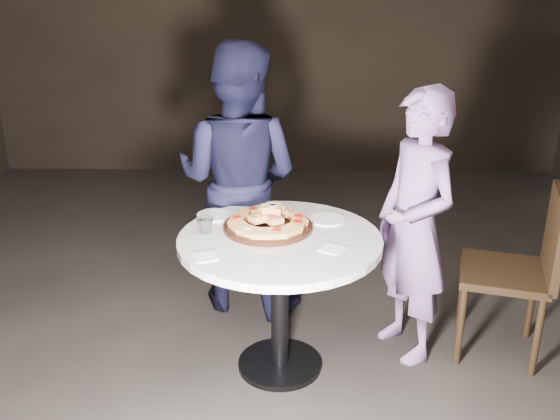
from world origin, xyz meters
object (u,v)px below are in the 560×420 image
table (280,263)px  water_glass (205,226)px  chair_right (525,263)px  diner_teal (415,227)px  focaccia_pile (268,219)px  chair_far (245,211)px  serving_board (268,227)px  diner_navy (238,180)px

table → water_glass: (-0.39, 0.05, 0.19)m
chair_right → diner_teal: (-0.61, 0.03, 0.20)m
table → focaccia_pile: size_ratio=3.08×
focaccia_pile → diner_teal: (0.80, 0.08, -0.08)m
diner_teal → chair_far: bearing=-160.4°
chair_far → diner_teal: (1.01, -1.03, 0.32)m
water_glass → chair_right: 1.76m
chair_right → water_glass: bearing=-70.8°
diner_teal → chair_right: bearing=62.8°
focaccia_pile → chair_right: chair_right is taller
table → focaccia_pile: focaccia_pile is taller
table → serving_board: (-0.07, 0.11, 0.16)m
chair_far → diner_teal: bearing=132.7°
water_glass → chair_far: size_ratio=0.11×
chair_right → table: bearing=-67.6°
table → diner_teal: 0.77m
chair_right → diner_navy: diner_navy is taller
chair_far → diner_teal: diner_teal is taller
chair_far → diner_navy: diner_navy is taller
table → diner_navy: diner_navy is taller
chair_far → diner_navy: bearing=88.2°
chair_right → focaccia_pile: bearing=-72.4°
chair_far → table: bearing=101.0°
focaccia_pile → water_glass: 0.33m
chair_far → chair_right: (1.62, -1.06, 0.13)m
chair_right → diner_navy: size_ratio=0.58×
chair_right → diner_navy: bearing=-94.1°
focaccia_pile → diner_teal: 0.80m
serving_board → chair_far: size_ratio=0.61×
water_glass → diner_teal: 1.14m
table → serving_board: serving_board is taller
serving_board → diner_teal: bearing=6.2°
water_glass → table: bearing=-7.1°
diner_teal → serving_board: bearing=-108.5°
water_glass → chair_right: bearing=4.0°
serving_board → water_glass: bearing=-169.3°
focaccia_pile → diner_teal: diner_teal is taller
serving_board → water_glass: water_glass is taller
table → chair_far: size_ratio=1.69×
focaccia_pile → water_glass: (-0.33, -0.06, -0.01)m
diner_navy → water_glass: bearing=98.6°
water_glass → chair_far: bearing=84.3°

